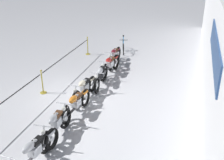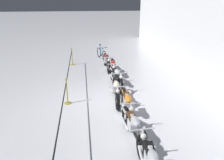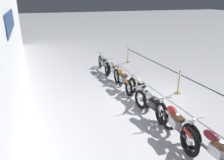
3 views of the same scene
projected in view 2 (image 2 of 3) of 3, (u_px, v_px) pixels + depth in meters
ground_plane at (104, 101)px, 8.71m from camera, size 120.00×120.00×0.00m
motorcycle_maroon_0 at (107, 62)px, 12.29m from camera, size 2.36×0.62×0.95m
motorcycle_red_1 at (113, 69)px, 11.03m from camera, size 2.35×0.62×0.97m
motorcycle_silver_2 at (116, 77)px, 9.88m from camera, size 2.30×0.62×0.94m
motorcycle_cream_3 at (116, 90)px, 8.53m from camera, size 2.17×0.62×0.93m
motorcycle_orange_4 at (127, 105)px, 7.35m from camera, size 2.29×0.62×0.93m
motorcycle_silver_5 at (133, 128)px, 6.09m from camera, size 2.26×0.62×0.92m
bicycle at (101, 54)px, 14.40m from camera, size 1.65×0.60×0.94m
stanchion_far_left at (69, 74)px, 9.53m from camera, size 10.52×0.28×1.05m
stanchion_mid_left at (67, 95)px, 8.35m from camera, size 0.28×0.28×1.05m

